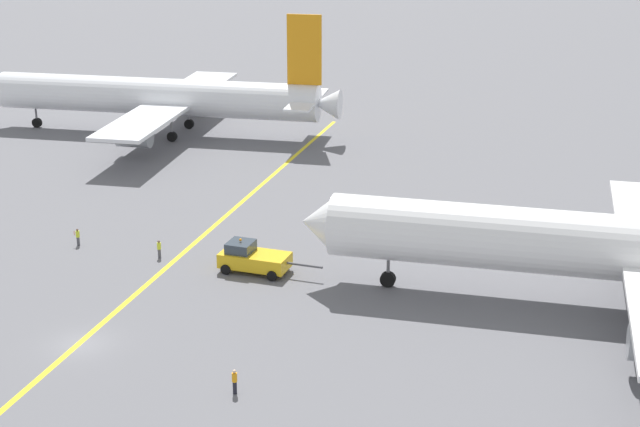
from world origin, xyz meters
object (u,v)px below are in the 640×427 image
(airliner_at_gate_left, at_px, (160,97))
(pushback_tug, at_px, (253,258))
(ground_crew_marshaller_foreground, at_px, (235,381))
(ground_crew_wing_walker_right, at_px, (159,249))
(airliner_being_pushed, at_px, (639,251))
(ground_crew_ramp_agent_by_cones, at_px, (78,237))

(airliner_at_gate_left, distance_m, pushback_tug, 49.36)
(ground_crew_marshaller_foreground, height_order, ground_crew_wing_walker_right, ground_crew_marshaller_foreground)
(airliner_at_gate_left, height_order, ground_crew_marshaller_foreground, airliner_at_gate_left)
(airliner_being_pushed, distance_m, pushback_tug, 31.82)
(ground_crew_wing_walker_right, bearing_deg, airliner_being_pushed, 6.47)
(pushback_tug, xyz_separation_m, ground_crew_wing_walker_right, (-9.15, -0.42, -0.35))
(ground_crew_ramp_agent_by_cones, bearing_deg, pushback_tug, 1.91)
(ground_crew_marshaller_foreground, distance_m, ground_crew_wing_walker_right, 25.41)
(ground_crew_marshaller_foreground, bearing_deg, ground_crew_wing_walker_right, 132.34)
(airliner_being_pushed, distance_m, ground_crew_ramp_agent_by_cones, 49.48)
(ground_crew_wing_walker_right, relative_size, ground_crew_ramp_agent_by_cones, 1.02)
(airliner_being_pushed, height_order, ground_crew_ramp_agent_by_cones, airliner_being_pushed)
(airliner_being_pushed, relative_size, ground_crew_wing_walker_right, 31.63)
(airliner_at_gate_left, distance_m, airliner_being_pushed, 71.34)
(ground_crew_marshaller_foreground, bearing_deg, airliner_at_gate_left, 124.89)
(ground_crew_marshaller_foreground, bearing_deg, ground_crew_ramp_agent_by_cones, 144.12)
(pushback_tug, bearing_deg, ground_crew_wing_walker_right, -177.39)
(airliner_at_gate_left, height_order, airliner_being_pushed, airliner_at_gate_left)
(airliner_being_pushed, height_order, ground_crew_marshaller_foreground, airliner_being_pushed)
(ground_crew_marshaller_foreground, height_order, ground_crew_ramp_agent_by_cones, ground_crew_marshaller_foreground)
(ground_crew_marshaller_foreground, distance_m, ground_crew_ramp_agent_by_cones, 31.75)
(airliner_being_pushed, xyz_separation_m, ground_crew_ramp_agent_by_cones, (-49.07, -4.76, -4.22))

